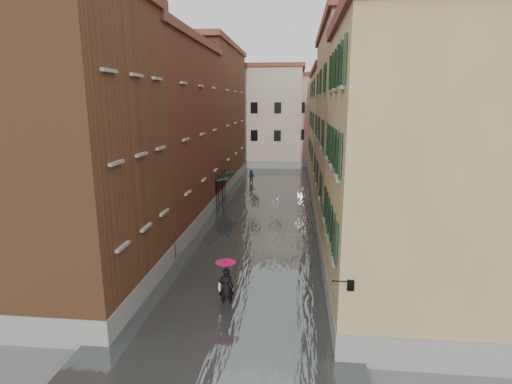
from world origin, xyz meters
The scene contains 16 objects.
ground centered at (0.00, 0.00, 0.00)m, with size 120.00×120.00×0.00m, color #5E5E61.
floodwater centered at (0.00, 13.00, 0.10)m, with size 10.00×60.00×0.20m, color #4F5657.
building_left_near centered at (-7.00, -2.00, 6.50)m, with size 6.00×8.00×13.00m, color brown.
building_left_mid centered at (-7.00, 9.00, 6.25)m, with size 6.00×14.00×12.50m, color #5F2C1E.
building_left_far centered at (-7.00, 24.00, 7.00)m, with size 6.00×16.00×14.00m, color brown.
building_right_near centered at (7.00, -2.00, 5.75)m, with size 6.00×8.00×11.50m, color #977E4E.
building_right_mid centered at (7.00, 9.00, 6.50)m, with size 6.00×14.00×13.00m, color #99775D.
building_right_far centered at (7.00, 24.00, 5.75)m, with size 6.00×16.00×11.50m, color #977E4E.
building_end_cream centered at (-3.00, 38.00, 6.50)m, with size 12.00×9.00×13.00m, color #C0B099.
building_end_pink centered at (6.00, 40.00, 6.00)m, with size 10.00×9.00×12.00m, color tan.
awning_near centered at (-3.49, 14.63, 2.46)m, with size 1.09×2.91×2.80m.
awning_far centered at (-3.48, 15.58, 2.47)m, with size 1.09×3.19×2.80m.
wall_lantern centered at (4.33, -6.00, 3.01)m, with size 0.71×0.22×0.35m.
window_planters centered at (4.12, 0.56, 3.51)m, with size 0.59×10.67×0.84m.
pedestrian_main centered at (-0.37, -2.39, 1.22)m, with size 0.91×0.91×2.06m.
pedestrian_far centered at (-2.26, 23.87, 0.79)m, with size 0.76×0.59×1.57m, color black.
Camera 1 is at (2.55, -18.07, 8.73)m, focal length 28.00 mm.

